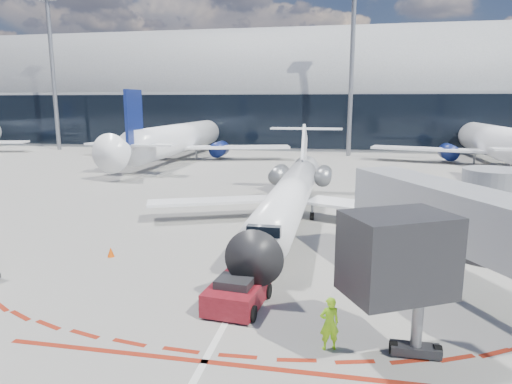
# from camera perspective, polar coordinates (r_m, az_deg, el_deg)

# --- Properties ---
(ground) EXTENTS (260.00, 260.00, 0.00)m
(ground) POSITION_cam_1_polar(r_m,az_deg,el_deg) (26.04, 1.08, -7.30)
(ground) COLOR slate
(ground) RESTS_ON ground
(apron_centerline) EXTENTS (0.25, 40.00, 0.01)m
(apron_centerline) POSITION_cam_1_polar(r_m,az_deg,el_deg) (27.92, 1.78, -6.00)
(apron_centerline) COLOR silver
(apron_centerline) RESTS_ON ground
(apron_stop_bar) EXTENTS (14.00, 0.25, 0.01)m
(apron_stop_bar) POSITION_cam_1_polar(r_m,az_deg,el_deg) (15.82, -6.47, -20.32)
(apron_stop_bar) COLOR maroon
(apron_stop_bar) RESTS_ON ground
(terminal_building) EXTENTS (150.00, 24.15, 24.00)m
(terminal_building) POSITION_cam_1_polar(r_m,az_deg,el_deg) (89.41, 8.32, 11.25)
(terminal_building) COLOR #96989C
(terminal_building) RESTS_ON ground
(jet_bridge) EXTENTS (10.03, 15.20, 4.90)m
(jet_bridge) POSITION_cam_1_polar(r_m,az_deg,el_deg) (22.68, 24.92, -3.25)
(jet_bridge) COLOR gray
(jet_bridge) RESTS_ON ground
(light_mast_west) EXTENTS (0.70, 0.70, 25.00)m
(light_mast_west) POSITION_cam_1_polar(r_m,az_deg,el_deg) (87.57, -24.00, 13.03)
(light_mast_west) COLOR gray
(light_mast_west) RESTS_ON ground
(light_mast_centre) EXTENTS (0.70, 0.70, 25.00)m
(light_mast_centre) POSITION_cam_1_polar(r_m,az_deg,el_deg) (72.47, 11.84, 14.32)
(light_mast_centre) COLOR gray
(light_mast_centre) RESTS_ON ground
(regional_jet) EXTENTS (20.74, 25.57, 6.40)m
(regional_jet) POSITION_cam_1_polar(r_m,az_deg,el_deg) (31.24, 4.48, -0.14)
(regional_jet) COLOR white
(regional_jet) RESTS_ON ground
(pushback_tug) EXTENTS (2.49, 5.23, 1.34)m
(pushback_tug) POSITION_cam_1_polar(r_m,az_deg,el_deg) (19.11, -2.36, -12.47)
(pushback_tug) COLOR #5A0C14
(pushback_tug) RESTS_ON ground
(ramp_worker) EXTENTS (0.80, 0.67, 1.88)m
(ramp_worker) POSITION_cam_1_polar(r_m,az_deg,el_deg) (16.14, 9.16, -15.90)
(ramp_worker) COLOR #A2FF1A
(ramp_worker) RESTS_ON ground
(safety_cone_left) EXTENTS (0.38, 0.38, 0.52)m
(safety_cone_left) POSITION_cam_1_polar(r_m,az_deg,el_deg) (26.13, -17.70, -7.17)
(safety_cone_left) COLOR #E24B04
(safety_cone_left) RESTS_ON ground
(bg_airliner_1) EXTENTS (37.24, 39.43, 12.05)m
(bg_airliner_1) POSITION_cam_1_polar(r_m,az_deg,el_deg) (68.75, -9.20, 9.19)
(bg_airliner_1) COLOR white
(bg_airliner_1) RESTS_ON ground
(bg_airliner_2) EXTENTS (37.33, 39.52, 12.08)m
(bg_airliner_2) POSITION_cam_1_polar(r_m,az_deg,el_deg) (69.74, 27.72, 8.10)
(bg_airliner_2) COLOR white
(bg_airliner_2) RESTS_ON ground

